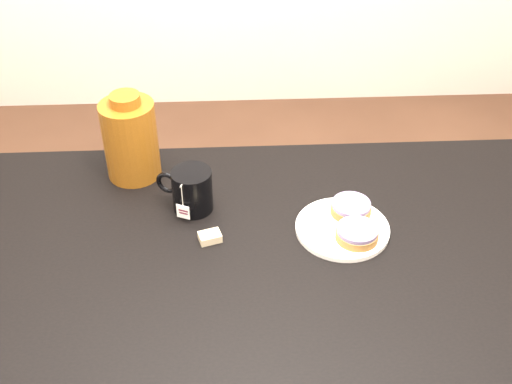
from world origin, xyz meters
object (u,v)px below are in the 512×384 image
table (266,302)px  mug (191,190)px  bagel_back (351,208)px  teabag_pouch (210,237)px  plate (342,228)px  bagel_front (357,233)px  bagel_package (130,139)px

table → mug: mug is taller
bagel_back → mug: mug is taller
bagel_back → teabag_pouch: size_ratio=2.51×
plate → bagel_front: 0.05m
mug → bagel_package: bearing=158.9°
bagel_front → teabag_pouch: bagel_front is taller
bagel_back → bagel_front: 0.08m
table → bagel_front: (0.19, 0.08, 0.11)m
table → bagel_back: bearing=40.3°
bagel_back → teabag_pouch: bearing=-168.3°
table → bagel_back: size_ratio=12.39×
bagel_back → bagel_package: bearing=159.2°
table → plate: 0.23m
plate → mug: size_ratio=1.42×
teabag_pouch → bagel_back: bearing=11.7°
plate → mug: 0.34m
bagel_package → mug: bearing=-44.3°
bagel_back → bagel_front: bearing=-90.9°
bagel_front → mug: (-0.34, 0.13, 0.03)m
mug → bagel_package: 0.20m
bagel_front → bagel_package: (-0.48, 0.27, 0.07)m
bagel_front → plate: bearing=121.6°
bagel_package → plate: bearing=-26.5°
teabag_pouch → bagel_package: 0.32m
plate → bagel_package: 0.52m
table → mug: size_ratio=10.02×
bagel_back → bagel_package: (-0.48, 0.18, 0.07)m
table → bagel_package: 0.49m
plate → bagel_front: size_ratio=1.65×
plate → mug: mug is taller
mug → teabag_pouch: 0.12m
teabag_pouch → plate: bearing=3.5°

